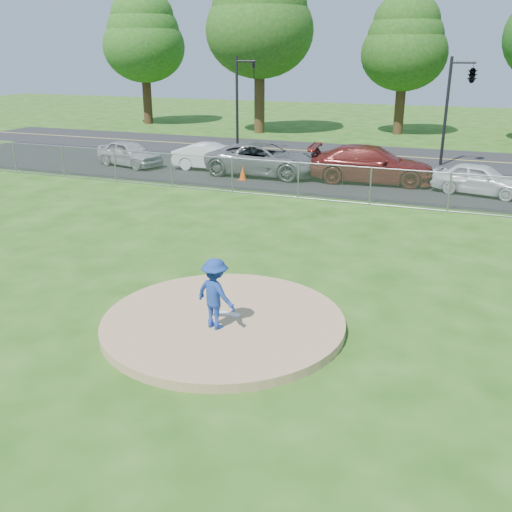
{
  "coord_description": "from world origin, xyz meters",
  "views": [
    {
      "loc": [
        4.83,
        -10.42,
        5.76
      ],
      "look_at": [
        0.0,
        2.0,
        1.0
      ],
      "focal_mm": 40.0,
      "sensor_mm": 36.0,
      "label": 1
    }
  ],
  "objects": [
    {
      "name": "ground",
      "position": [
        0.0,
        10.0,
        0.0
      ],
      "size": [
        120.0,
        120.0,
        0.0
      ],
      "primitive_type": "plane",
      "color": "#1F4B10",
      "rests_on": "ground"
    },
    {
      "name": "pitchers_mound",
      "position": [
        0.0,
        0.0,
        0.1
      ],
      "size": [
        5.4,
        5.4,
        0.2
      ],
      "primitive_type": "cylinder",
      "color": "#A5845A",
      "rests_on": "ground"
    },
    {
      "name": "pitching_rubber",
      "position": [
        0.0,
        0.2,
        0.22
      ],
      "size": [
        0.6,
        0.15,
        0.04
      ],
      "primitive_type": "cube",
      "color": "white",
      "rests_on": "pitchers_mound"
    },
    {
      "name": "chain_link_fence",
      "position": [
        0.0,
        12.0,
        0.75
      ],
      "size": [
        40.0,
        0.06,
        1.5
      ],
      "primitive_type": "cube",
      "color": "gray",
      "rests_on": "ground"
    },
    {
      "name": "parking_lot",
      "position": [
        0.0,
        16.5,
        0.01
      ],
      "size": [
        50.0,
        8.0,
        0.01
      ],
      "primitive_type": "cube",
      "color": "black",
      "rests_on": "ground"
    },
    {
      "name": "street",
      "position": [
        0.0,
        24.0,
        0.0
      ],
      "size": [
        60.0,
        7.0,
        0.01
      ],
      "primitive_type": "cube",
      "color": "black",
      "rests_on": "ground"
    },
    {
      "name": "tree_far_left",
      "position": [
        -22.0,
        33.0,
        7.06
      ],
      "size": [
        6.72,
        6.72,
        10.74
      ],
      "color": "#352013",
      "rests_on": "ground"
    },
    {
      "name": "tree_left",
      "position": [
        -11.0,
        31.0,
        8.24
      ],
      "size": [
        7.84,
        7.84,
        12.53
      ],
      "color": "#392815",
      "rests_on": "ground"
    },
    {
      "name": "tree_center",
      "position": [
        -1.0,
        34.0,
        6.47
      ],
      "size": [
        6.16,
        6.16,
        9.84
      ],
      "color": "#362413",
      "rests_on": "ground"
    },
    {
      "name": "traffic_signal_left",
      "position": [
        -8.76,
        22.0,
        3.36
      ],
      "size": [
        1.28,
        0.2,
        5.6
      ],
      "color": "black",
      "rests_on": "ground"
    },
    {
      "name": "traffic_signal_center",
      "position": [
        3.97,
        22.0,
        4.61
      ],
      "size": [
        1.42,
        2.48,
        5.6
      ],
      "color": "black",
      "rests_on": "ground"
    },
    {
      "name": "pitcher",
      "position": [
        0.03,
        -0.45,
        0.98
      ],
      "size": [
        1.13,
        0.86,
        1.55
      ],
      "primitive_type": "imported",
      "rotation": [
        0.0,
        0.0,
        2.82
      ],
      "color": "navy",
      "rests_on": "pitchers_mound"
    },
    {
      "name": "traffic_cone",
      "position": [
        -5.54,
        14.5,
        0.35
      ],
      "size": [
        0.35,
        0.35,
        0.68
      ],
      "primitive_type": "cone",
      "color": "#E84E0C",
      "rests_on": "parking_lot"
    },
    {
      "name": "parked_car_silver",
      "position": [
        -12.59,
        15.64,
        0.68
      ],
      "size": [
        4.23,
        2.59,
        1.35
      ],
      "primitive_type": "imported",
      "rotation": [
        0.0,
        0.0,
        1.3
      ],
      "color": "#A9A8AD",
      "rests_on": "parking_lot"
    },
    {
      "name": "parked_car_white",
      "position": [
        -8.0,
        16.3,
        0.68
      ],
      "size": [
        4.15,
        1.68,
        1.34
      ],
      "primitive_type": "imported",
      "rotation": [
        0.0,
        0.0,
        1.64
      ],
      "color": "white",
      "rests_on": "parking_lot"
    },
    {
      "name": "parked_car_gray",
      "position": [
        -5.0,
        15.92,
        0.8
      ],
      "size": [
        5.69,
        2.63,
        1.58
      ],
      "primitive_type": "imported",
      "rotation": [
        0.0,
        0.0,
        1.57
      ],
      "color": "slate",
      "rests_on": "parking_lot"
    },
    {
      "name": "parked_car_darkred",
      "position": [
        0.25,
        16.26,
        0.85
      ],
      "size": [
        6.02,
        2.91,
        1.69
      ],
      "primitive_type": "imported",
      "rotation": [
        0.0,
        0.0,
        1.67
      ],
      "color": "maroon",
      "rests_on": "parking_lot"
    },
    {
      "name": "parked_car_pearl",
      "position": [
        5.04,
        15.47,
        0.67
      ],
      "size": [
        4.14,
        2.38,
        1.33
      ],
      "primitive_type": "imported",
      "rotation": [
        0.0,
        0.0,
        1.35
      ],
      "color": "silver",
      "rests_on": "parking_lot"
    }
  ]
}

